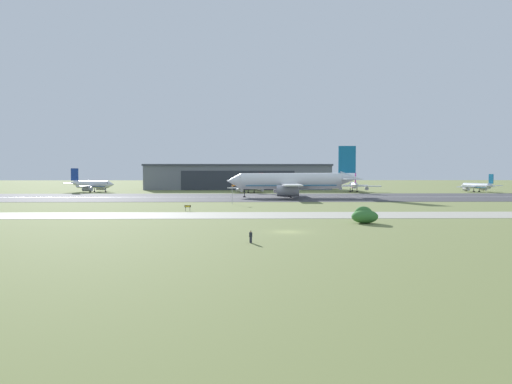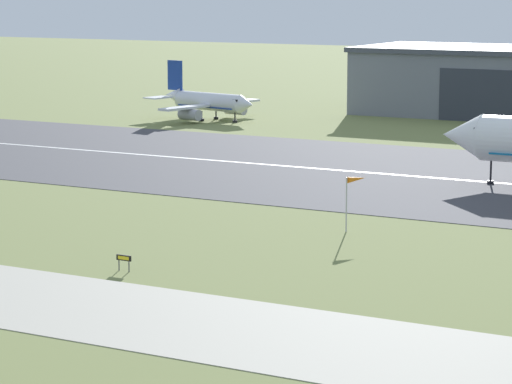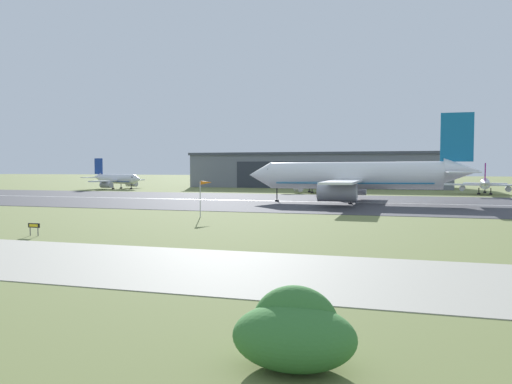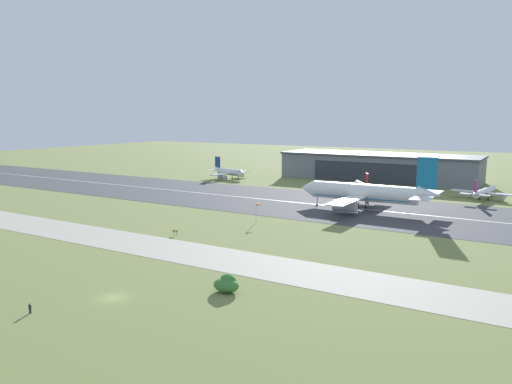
# 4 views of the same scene
# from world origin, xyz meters

# --- Properties ---
(ground_plane) EXTENTS (701.68, 701.68, 0.00)m
(ground_plane) POSITION_xyz_m (0.00, 49.07, 0.00)
(ground_plane) COLOR olive
(taxiway_road) EXTENTS (346.26, 15.03, 0.05)m
(taxiway_road) POSITION_xyz_m (0.00, 28.08, 0.03)
(taxiway_road) COLOR #A8A393
(taxiway_road) RESTS_ON ground_plane
(airplane_parked_far_east) EXTENTS (21.35, 24.27, 10.24)m
(airplane_parked_far_east) POSITION_xyz_m (-72.63, 141.20, 3.20)
(airplane_parked_far_east) COLOR silver
(airplane_parked_far_east) RESTS_ON ground_plane
(windsock_pole) EXTENTS (1.49, 2.43, 5.39)m
(windsock_pole) POSITION_xyz_m (-9.67, 63.70, 4.82)
(windsock_pole) COLOR #B7B7BC
(windsock_pole) RESTS_ON ground_plane
(runway_sign) EXTENTS (1.44, 0.13, 1.38)m
(runway_sign) POSITION_xyz_m (-19.67, 38.93, 1.02)
(runway_sign) COLOR #4C4C51
(runway_sign) RESTS_ON ground_plane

